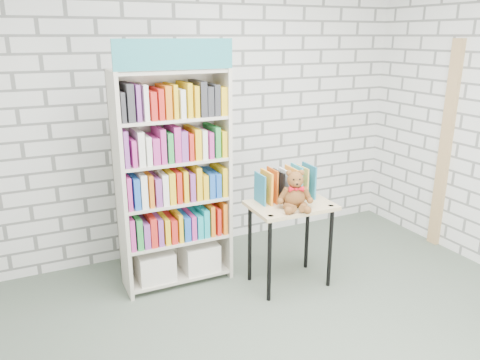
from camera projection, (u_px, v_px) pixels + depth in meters
name	position (u px, v px, depth m)	size (l,w,h in m)	color
ground	(306.00, 351.00, 3.29)	(4.50, 4.50, 0.00)	#505D4E
room_shell	(318.00, 96.00, 2.76)	(4.52, 4.02, 2.81)	silver
bookshelf	(174.00, 179.00, 3.97)	(0.94, 0.36, 2.10)	beige
display_table	(290.00, 215.00, 4.01)	(0.71, 0.50, 0.75)	tan
table_books	(285.00, 184.00, 4.04)	(0.49, 0.23, 0.29)	teal
teddy_bear	(295.00, 193.00, 3.84)	(0.30, 0.29, 0.32)	brown
door_trim	(445.00, 147.00, 4.70)	(0.05, 0.12, 2.10)	tan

